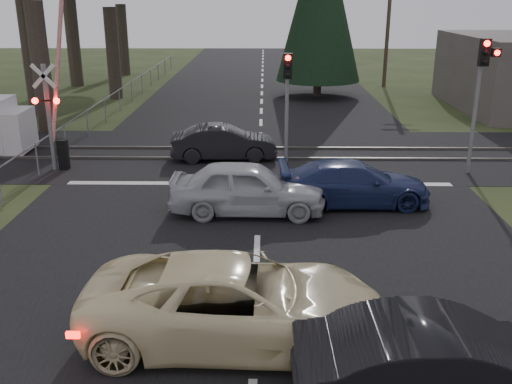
{
  "coord_description": "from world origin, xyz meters",
  "views": [
    {
      "loc": [
        0.17,
        -10.14,
        6.06
      ],
      "look_at": [
        -0.03,
        3.6,
        1.3
      ],
      "focal_mm": 40.0,
      "sensor_mm": 36.0,
      "label": 1
    }
  ],
  "objects_px": {
    "utility_pole_mid": "(389,16)",
    "dark_hatchback": "(449,369)",
    "silver_car": "(248,188)",
    "crossing_signal": "(55,114)",
    "utility_pole_far": "(341,8)",
    "dark_car_far": "(224,143)",
    "cream_coupe": "(237,302)",
    "blue_sedan": "(354,183)",
    "traffic_signal_center": "(287,90)",
    "traffic_signal_right": "(482,80)"
  },
  "relations": [
    {
      "from": "crossing_signal",
      "to": "dark_hatchback",
      "type": "xyz_separation_m",
      "value": [
        10.22,
        -12.69,
        -1.29
      ]
    },
    {
      "from": "silver_car",
      "to": "dark_car_far",
      "type": "distance_m",
      "value": 5.84
    },
    {
      "from": "utility_pole_far",
      "to": "blue_sedan",
      "type": "height_order",
      "value": "utility_pole_far"
    },
    {
      "from": "blue_sedan",
      "to": "silver_car",
      "type": "bearing_deg",
      "value": 100.8
    },
    {
      "from": "utility_pole_far",
      "to": "silver_car",
      "type": "relative_size",
      "value": 1.99
    },
    {
      "from": "traffic_signal_center",
      "to": "utility_pole_far",
      "type": "relative_size",
      "value": 0.46
    },
    {
      "from": "utility_pole_mid",
      "to": "utility_pole_far",
      "type": "xyz_separation_m",
      "value": [
        0.0,
        25.0,
        0.0
      ]
    },
    {
      "from": "utility_pole_far",
      "to": "dark_car_far",
      "type": "xyz_separation_m",
      "value": [
        -9.89,
        -43.77,
        -4.06
      ]
    },
    {
      "from": "utility_pole_far",
      "to": "silver_car",
      "type": "bearing_deg",
      "value": -100.08
    },
    {
      "from": "crossing_signal",
      "to": "silver_car",
      "type": "height_order",
      "value": "crossing_signal"
    },
    {
      "from": "utility_pole_far",
      "to": "crossing_signal",
      "type": "bearing_deg",
      "value": -109.23
    },
    {
      "from": "blue_sedan",
      "to": "utility_pole_mid",
      "type": "bearing_deg",
      "value": -16.15
    },
    {
      "from": "traffic_signal_center",
      "to": "blue_sedan",
      "type": "xyz_separation_m",
      "value": [
        1.88,
        -4.41,
        -2.14
      ]
    },
    {
      "from": "traffic_signal_right",
      "to": "utility_pole_mid",
      "type": "xyz_separation_m",
      "value": [
        0.95,
        20.53,
        1.41
      ]
    },
    {
      "from": "silver_car",
      "to": "traffic_signal_right",
      "type": "bearing_deg",
      "value": -62.14
    },
    {
      "from": "crossing_signal",
      "to": "dark_car_far",
      "type": "xyz_separation_m",
      "value": [
        5.88,
        1.45,
        -1.39
      ]
    },
    {
      "from": "dark_hatchback",
      "to": "crossing_signal",
      "type": "bearing_deg",
      "value": 37.91
    },
    {
      "from": "crossing_signal",
      "to": "silver_car",
      "type": "relative_size",
      "value": 1.54
    },
    {
      "from": "dark_hatchback",
      "to": "silver_car",
      "type": "bearing_deg",
      "value": 20.22
    },
    {
      "from": "dark_hatchback",
      "to": "silver_car",
      "type": "xyz_separation_m",
      "value": [
        -3.25,
        8.4,
        0.0
      ]
    },
    {
      "from": "silver_car",
      "to": "blue_sedan",
      "type": "relative_size",
      "value": 0.98
    },
    {
      "from": "crossing_signal",
      "to": "dark_car_far",
      "type": "bearing_deg",
      "value": 13.8
    },
    {
      "from": "cream_coupe",
      "to": "silver_car",
      "type": "bearing_deg",
      "value": 1.45
    },
    {
      "from": "traffic_signal_right",
      "to": "dark_car_far",
      "type": "bearing_deg",
      "value": 168.88
    },
    {
      "from": "cream_coupe",
      "to": "blue_sedan",
      "type": "bearing_deg",
      "value": -22.18
    },
    {
      "from": "crossing_signal",
      "to": "dark_hatchback",
      "type": "bearing_deg",
      "value": -51.15
    },
    {
      "from": "traffic_signal_center",
      "to": "dark_car_far",
      "type": "relative_size",
      "value": 1.02
    },
    {
      "from": "traffic_signal_center",
      "to": "dark_hatchback",
      "type": "bearing_deg",
      "value": -81.83
    },
    {
      "from": "cream_coupe",
      "to": "dark_car_far",
      "type": "bearing_deg",
      "value": 6.63
    },
    {
      "from": "traffic_signal_center",
      "to": "utility_pole_mid",
      "type": "bearing_deg",
      "value": 68.79
    },
    {
      "from": "crossing_signal",
      "to": "traffic_signal_right",
      "type": "relative_size",
      "value": 1.48
    },
    {
      "from": "silver_car",
      "to": "utility_pole_mid",
      "type": "bearing_deg",
      "value": -18.8
    },
    {
      "from": "blue_sedan",
      "to": "dark_car_far",
      "type": "xyz_separation_m",
      "value": [
        -4.28,
        4.97,
        -0.0
      ]
    },
    {
      "from": "traffic_signal_center",
      "to": "cream_coupe",
      "type": "xyz_separation_m",
      "value": [
        -1.32,
        -11.68,
        -2.03
      ]
    },
    {
      "from": "cream_coupe",
      "to": "dark_hatchback",
      "type": "bearing_deg",
      "value": -118.62
    },
    {
      "from": "crossing_signal",
      "to": "silver_car",
      "type": "xyz_separation_m",
      "value": [
        6.97,
        -4.3,
        -1.29
      ]
    },
    {
      "from": "utility_pole_far",
      "to": "dark_hatchback",
      "type": "height_order",
      "value": "utility_pole_far"
    },
    {
      "from": "utility_pole_mid",
      "to": "dark_hatchback",
      "type": "bearing_deg",
      "value": -99.57
    },
    {
      "from": "traffic_signal_center",
      "to": "silver_car",
      "type": "bearing_deg",
      "value": -104.08
    },
    {
      "from": "dark_car_far",
      "to": "traffic_signal_right",
      "type": "bearing_deg",
      "value": -106.45
    },
    {
      "from": "utility_pole_mid",
      "to": "blue_sedan",
      "type": "distance_m",
      "value": 24.73
    },
    {
      "from": "utility_pole_far",
      "to": "dark_hatchback",
      "type": "xyz_separation_m",
      "value": [
        -5.55,
        -57.91,
        -3.96
      ]
    },
    {
      "from": "dark_hatchback",
      "to": "silver_car",
      "type": "distance_m",
      "value": 9.0
    },
    {
      "from": "utility_pole_mid",
      "to": "crossing_signal",
      "type": "bearing_deg",
      "value": -127.97
    },
    {
      "from": "utility_pole_far",
      "to": "dark_car_far",
      "type": "distance_m",
      "value": 45.06
    },
    {
      "from": "traffic_signal_right",
      "to": "cream_coupe",
      "type": "height_order",
      "value": "traffic_signal_right"
    },
    {
      "from": "cream_coupe",
      "to": "dark_hatchback",
      "type": "height_order",
      "value": "cream_coupe"
    },
    {
      "from": "traffic_signal_right",
      "to": "utility_pole_far",
      "type": "relative_size",
      "value": 0.52
    },
    {
      "from": "traffic_signal_center",
      "to": "utility_pole_far",
      "type": "xyz_separation_m",
      "value": [
        7.5,
        44.32,
        1.92
      ]
    },
    {
      "from": "silver_car",
      "to": "crossing_signal",
      "type": "bearing_deg",
      "value": 59.32
    }
  ]
}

